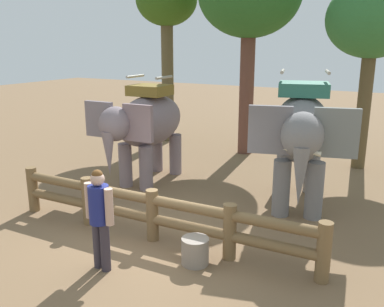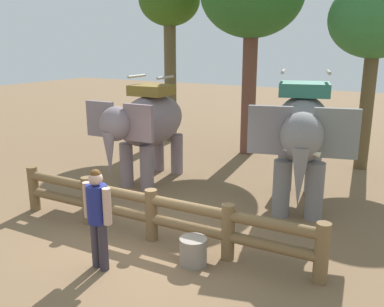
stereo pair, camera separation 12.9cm
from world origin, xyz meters
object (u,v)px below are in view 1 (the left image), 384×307
Objects in this scene: tourist_woman_in_black at (99,213)px; feed_bucket at (195,251)px; elephant_center at (301,133)px; tree_back_center at (167,7)px; log_fence at (152,211)px; tree_far_left at (373,22)px; elephant_near_left at (146,124)px.

tourist_woman_in_black is 1.81m from feed_bucket.
tree_back_center reaches higher than elephant_center.
log_fence is 8.72m from tree_far_left.
tree_back_center is 11.02m from feed_bucket.
elephant_center reaches higher than log_fence.
elephant_center is at bearing 56.79° from log_fence.
tree_back_center reaches higher than tree_far_left.
elephant_center is at bearing 76.26° from feed_bucket.
feed_bucket is (-1.72, -7.72, -4.15)m from tree_far_left.
tree_far_left reaches higher than elephant_near_left.
tourist_woman_in_black reaches higher than feed_bucket.
elephant_near_left is 4.19m from elephant_center.
tree_back_center is at bearing 176.47° from tree_far_left.
elephant_center is at bearing -101.52° from tree_far_left.
elephant_center is 3.97m from feed_bucket.
feed_bucket is (5.57, -8.17, -4.88)m from tree_back_center.
tree_back_center reaches higher than feed_bucket.
log_fence is at bearing -111.65° from tree_far_left.
elephant_center is 4.98m from tree_far_left.
tree_back_center is at bearing 124.30° from feed_bucket.
feed_bucket is at bearing -45.53° from elephant_near_left.
elephant_center is at bearing -35.65° from tree_back_center.
elephant_center reaches higher than elephant_near_left.
feed_bucket is (1.18, -0.42, -0.36)m from log_fence.
elephant_near_left is at bearing 134.47° from feed_bucket.
elephant_near_left is 4.77m from tourist_woman_in_black.
elephant_near_left is 6.32m from tree_back_center.
tree_far_left is at bearing 77.45° from feed_bucket.
elephant_near_left reaches higher than tourist_woman_in_black.
tourist_woman_in_black reaches higher than log_fence.
tourist_woman_in_black is 3.67× the size of feed_bucket.
log_fence is 3.92m from elephant_center.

